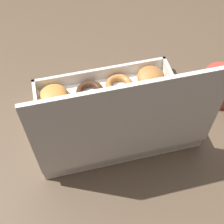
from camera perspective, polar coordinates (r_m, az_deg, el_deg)
The scene contains 4 objects.
ground_plane at distance 1.47m, azimuth -2.04°, elevation -15.12°, with size 8.00×8.00×0.00m, color #2D2826.
dining_table at distance 0.90m, azimuth -3.21°, elevation -0.03°, with size 1.12×1.00×0.73m.
donut_box at distance 0.72m, azimuth 0.69°, elevation -0.42°, with size 0.36×0.27×0.27m.
coffee_mug at distance 0.82m, azimuth 18.97°, elevation 4.55°, with size 0.09×0.09×0.09m.
Camera 1 is at (0.08, 0.53, 1.37)m, focal length 50.00 mm.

